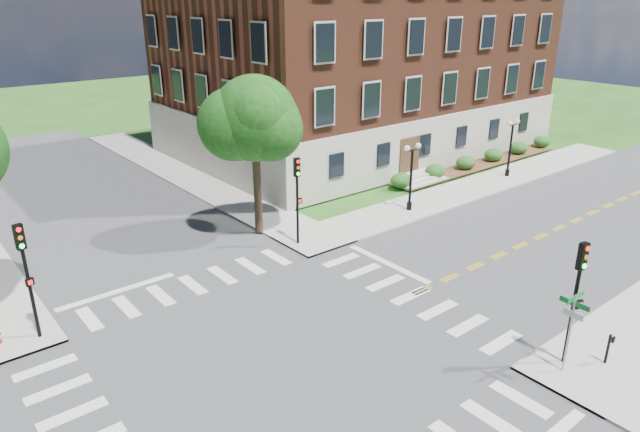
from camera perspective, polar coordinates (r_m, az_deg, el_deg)
ground at (r=22.34m, az=-3.90°, el=-13.69°), size 160.00×160.00×0.00m
road_ew at (r=22.34m, az=-3.90°, el=-13.68°), size 90.00×12.00×0.01m
road_ns at (r=22.33m, az=-3.90°, el=-13.68°), size 12.00×90.00×0.01m
sidewalk_ne at (r=41.88m, az=1.05°, el=3.57°), size 34.00×34.00×0.12m
crosswalk_east at (r=26.46m, az=9.03°, el=-7.91°), size 2.20×10.20×0.02m
stop_bar_east at (r=29.30m, az=6.81°, el=-4.76°), size 0.40×5.50×0.00m
main_building at (r=50.77m, az=3.86°, el=16.20°), size 30.60×22.40×16.50m
shrub_row at (r=47.23m, az=15.62°, el=4.77°), size 18.00×2.00×1.30m
tree_d at (r=30.92m, az=-6.56°, el=9.62°), size 4.62×4.62×8.84m
traffic_signal_se at (r=22.03m, az=24.32°, el=-6.60°), size 0.35×0.40×4.80m
traffic_signal_ne at (r=30.07m, az=-2.28°, el=2.63°), size 0.36×0.41×4.80m
traffic_signal_nw at (r=24.29m, az=-27.35°, el=-4.55°), size 0.36×0.42×4.80m
twin_lamp_west at (r=35.65m, az=9.10°, el=4.26°), size 1.36×0.36×4.23m
twin_lamp_east at (r=44.41m, az=18.53°, el=6.80°), size 1.36×0.36×4.23m
street_sign_pole at (r=21.93m, az=23.90°, el=-9.28°), size 1.10×1.10×3.10m
push_button_post at (r=23.75m, az=26.90°, el=-11.63°), size 0.14×0.21×1.20m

